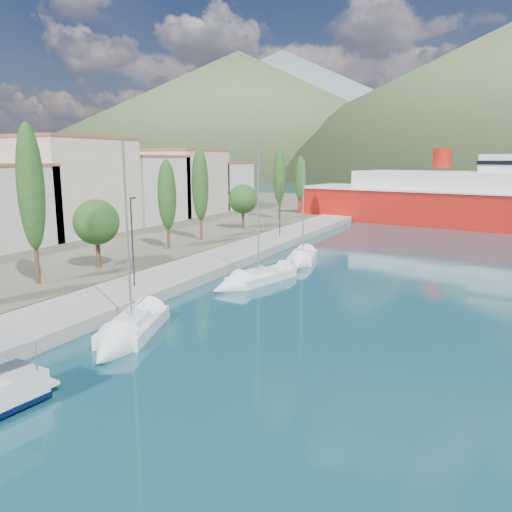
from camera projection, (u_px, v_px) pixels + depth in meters
The scene contains 10 objects.
ground at pixel (437, 198), 125.36m from camera, with size 1400.00×1400.00×0.00m, color #133F4A.
quay at pixel (224, 259), 45.72m from camera, with size 5.00×88.00×0.80m, color gray.
land_strip at pixel (23, 224), 70.61m from camera, with size 70.00×148.00×0.70m, color #565644.
town_buildings at pixel (108, 190), 64.11m from camera, with size 9.20×69.20×11.30m.
tree_row at pixel (191, 194), 52.05m from camera, with size 3.68×63.19×11.15m.
lamp_posts at pixel (151, 234), 35.62m from camera, with size 0.15×46.41×6.06m.
sailboat_near at pixel (122, 339), 25.51m from camera, with size 4.84×8.22×11.33m.
sailboat_mid at pixel (244, 282), 37.45m from camera, with size 4.34×8.78×12.22m.
sailboat_far at pixel (300, 261), 45.31m from camera, with size 3.68×7.26×10.20m.
ferry at pixel (500, 203), 69.13m from camera, with size 59.54×23.57×11.57m.
Camera 1 is at (12.94, -13.22, 9.31)m, focal length 35.00 mm.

